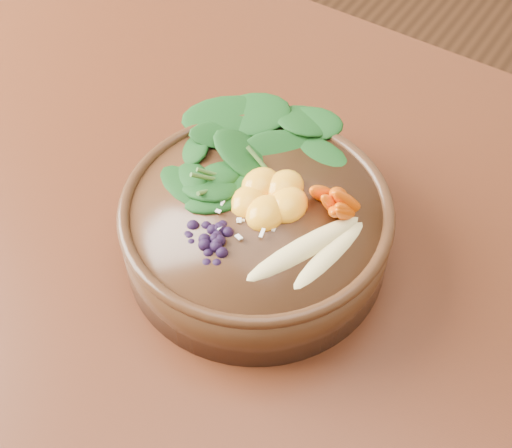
# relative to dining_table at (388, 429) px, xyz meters

# --- Properties ---
(dining_table) EXTENTS (1.60, 0.90, 0.75)m
(dining_table) POSITION_rel_dining_table_xyz_m (0.00, 0.00, 0.00)
(dining_table) COLOR #331C0C
(dining_table) RESTS_ON ground
(stoneware_bowl) EXTENTS (0.30, 0.30, 0.07)m
(stoneware_bowl) POSITION_rel_dining_table_xyz_m (-0.18, 0.05, 0.13)
(stoneware_bowl) COLOR #442715
(stoneware_bowl) RESTS_ON dining_table
(kale_heap) EXTENTS (0.19, 0.18, 0.04)m
(kale_heap) POSITION_rel_dining_table_xyz_m (-0.21, 0.11, 0.18)
(kale_heap) COLOR #164316
(kale_heap) RESTS_ON stoneware_bowl
(carrot_cluster) EXTENTS (0.06, 0.06, 0.07)m
(carrot_cluster) POSITION_rel_dining_table_xyz_m (-0.12, 0.10, 0.20)
(carrot_cluster) COLOR #E34F00
(carrot_cluster) RESTS_ON stoneware_bowl
(banana_halves) EXTENTS (0.08, 0.14, 0.02)m
(banana_halves) POSITION_rel_dining_table_xyz_m (-0.11, 0.04, 0.17)
(banana_halves) COLOR #E0CC84
(banana_halves) RESTS_ON stoneware_bowl
(mandarin_cluster) EXTENTS (0.09, 0.09, 0.03)m
(mandarin_cluster) POSITION_rel_dining_table_xyz_m (-0.18, 0.06, 0.17)
(mandarin_cluster) COLOR #FFA51F
(mandarin_cluster) RESTS_ON stoneware_bowl
(blueberry_pile) EXTENTS (0.13, 0.11, 0.03)m
(blueberry_pile) POSITION_rel_dining_table_xyz_m (-0.19, -0.00, 0.18)
(blueberry_pile) COLOR black
(blueberry_pile) RESTS_ON stoneware_bowl
(coconut_flakes) EXTENTS (0.09, 0.08, 0.01)m
(coconut_flakes) POSITION_rel_dining_table_xyz_m (-0.19, 0.03, 0.16)
(coconut_flakes) COLOR white
(coconut_flakes) RESTS_ON stoneware_bowl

